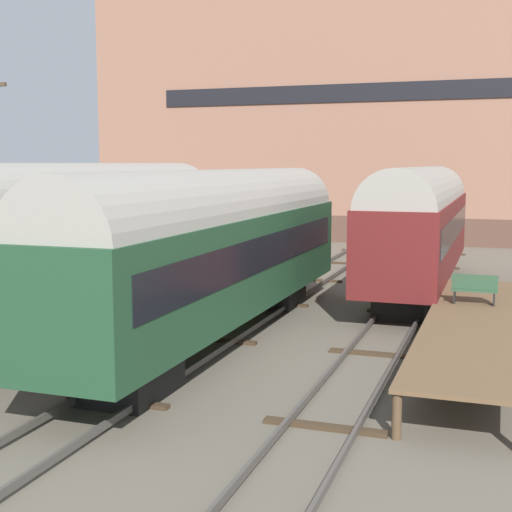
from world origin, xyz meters
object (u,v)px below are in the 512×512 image
Objects in this scene: train_car_brown at (79,236)px; bench at (474,288)px; train_car_maroon at (420,221)px; train_car_green at (219,244)px.

bench is at bearing 14.41° from train_car_brown.
train_car_maroon reaches higher than train_car_green.
train_car_brown is 14.41m from train_car_maroon.
train_car_maroon is (9.75, 10.61, -0.06)m from train_car_brown.
bench is (2.55, -7.45, -1.48)m from train_car_maroon.
train_car_maroon is 11.31× the size of bench.
train_car_green is 8.14m from bench.
train_car_brown is 4.88m from train_car_green.
train_car_maroon is at bearing 64.99° from train_car_green.
train_car_green is at bearing 1.84° from train_car_brown.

